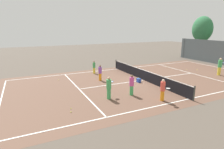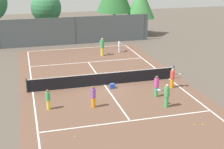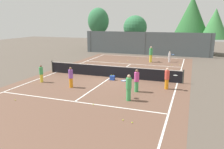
% 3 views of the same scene
% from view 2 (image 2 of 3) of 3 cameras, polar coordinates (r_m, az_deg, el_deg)
% --- Properties ---
extents(ground_plane, '(80.00, 80.00, 0.00)m').
position_cam_2_polar(ground_plane, '(25.86, -1.32, -1.83)').
color(ground_plane, brown).
extents(court_surface, '(13.00, 25.00, 0.01)m').
position_cam_2_polar(court_surface, '(25.86, -1.32, -1.82)').
color(court_surface, brown).
rests_on(court_surface, ground_plane).
extents(tennis_net, '(11.90, 0.10, 1.10)m').
position_cam_2_polar(tennis_net, '(25.69, -1.33, -0.76)').
color(tennis_net, '#333833').
rests_on(tennis_net, ground_plane).
extents(perimeter_fence, '(18.00, 0.12, 3.20)m').
position_cam_2_polar(perimeter_fence, '(38.67, -6.45, 7.55)').
color(perimeter_fence, '#515B60').
rests_on(perimeter_fence, ground_plane).
extents(tree_0, '(3.68, 3.68, 6.37)m').
position_cam_2_polar(tree_0, '(43.15, 4.98, 12.42)').
color(tree_0, brown).
rests_on(tree_0, ground_plane).
extents(tree_1, '(3.82, 3.82, 5.58)m').
position_cam_2_polar(tree_1, '(42.95, -11.34, 11.22)').
color(tree_1, brown).
rests_on(tree_1, ground_plane).
extents(player_0, '(0.69, 0.79, 1.25)m').
position_cam_2_polar(player_0, '(35.08, 1.30, 4.90)').
color(player_0, silver).
rests_on(player_0, ground_plane).
extents(player_1, '(0.83, 0.79, 1.62)m').
position_cam_2_polar(player_1, '(22.03, 9.43, -3.57)').
color(player_1, '#3FA559').
rests_on(player_1, ground_plane).
extents(player_2, '(0.91, 0.40, 1.54)m').
position_cam_2_polar(player_2, '(25.51, 10.43, -0.55)').
color(player_2, orange).
rests_on(player_2, ground_plane).
extents(player_3, '(0.43, 0.97, 1.84)m').
position_cam_2_polar(player_3, '(33.77, -1.72, 4.85)').
color(player_3, yellow).
rests_on(player_3, ground_plane).
extents(player_4, '(0.33, 0.33, 1.57)m').
position_cam_2_polar(player_4, '(23.62, 7.70, -1.99)').
color(player_4, '#3FA559').
rests_on(player_4, ground_plane).
extents(player_5, '(0.29, 0.29, 1.38)m').
position_cam_2_polar(player_5, '(21.85, -11.02, -4.22)').
color(player_5, yellow).
rests_on(player_5, ground_plane).
extents(player_6, '(0.32, 0.32, 1.50)m').
position_cam_2_polar(player_6, '(21.76, -3.25, -3.81)').
color(player_6, orange).
rests_on(player_6, ground_plane).
extents(ball_crate, '(0.38, 0.28, 0.43)m').
position_cam_2_polar(ball_crate, '(25.13, 0.05, -2.01)').
color(ball_crate, blue).
rests_on(ball_crate, ground_plane).
extents(tennis_ball_0, '(0.07, 0.07, 0.07)m').
position_cam_2_polar(tennis_ball_0, '(33.74, 2.88, 3.22)').
color(tennis_ball_0, '#CCE533').
rests_on(tennis_ball_0, ground_plane).
extents(tennis_ball_1, '(0.07, 0.07, 0.07)m').
position_cam_2_polar(tennis_ball_1, '(20.52, 6.71, -7.65)').
color(tennis_ball_1, '#CCE533').
rests_on(tennis_ball_1, ground_plane).
extents(tennis_ball_2, '(0.07, 0.07, 0.07)m').
position_cam_2_polar(tennis_ball_2, '(35.56, -5.62, 3.97)').
color(tennis_ball_2, '#CCE533').
rests_on(tennis_ball_2, ground_plane).
extents(tennis_ball_3, '(0.07, 0.07, 0.07)m').
position_cam_2_polar(tennis_ball_3, '(32.51, -7.29, 2.47)').
color(tennis_ball_3, '#CCE533').
rests_on(tennis_ball_3, ground_plane).
extents(tennis_ball_4, '(0.07, 0.07, 0.07)m').
position_cam_2_polar(tennis_ball_4, '(18.61, -6.37, -10.62)').
color(tennis_ball_4, '#CCE533').
rests_on(tennis_ball_4, ground_plane).
extents(tennis_ball_5, '(0.07, 0.07, 0.07)m').
position_cam_2_polar(tennis_ball_5, '(33.50, -6.33, 3.01)').
color(tennis_ball_5, '#CCE533').
rests_on(tennis_ball_5, ground_plane).
extents(tennis_ball_6, '(0.07, 0.07, 0.07)m').
position_cam_2_polar(tennis_ball_6, '(34.25, 4.06, 3.43)').
color(tennis_ball_6, '#CCE533').
rests_on(tennis_ball_6, ground_plane).
extents(tennis_ball_7, '(0.07, 0.07, 0.07)m').
position_cam_2_polar(tennis_ball_7, '(31.24, -11.03, 1.59)').
color(tennis_ball_7, '#CCE533').
rests_on(tennis_ball_7, ground_plane).
extents(tennis_ball_8, '(0.07, 0.07, 0.07)m').
position_cam_2_polar(tennis_ball_8, '(20.30, 14.08, -8.44)').
color(tennis_ball_8, '#CCE533').
rests_on(tennis_ball_8, ground_plane).
extents(tennis_ball_9, '(0.07, 0.07, 0.07)m').
position_cam_2_polar(tennis_ball_9, '(20.44, 15.44, -8.37)').
color(tennis_ball_9, '#CCE533').
rests_on(tennis_ball_9, ground_plane).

